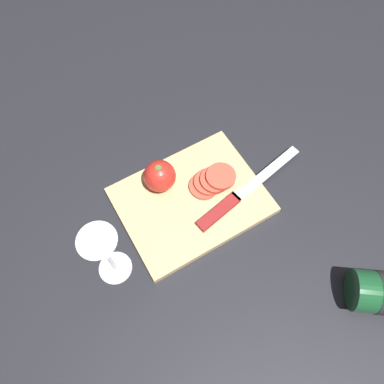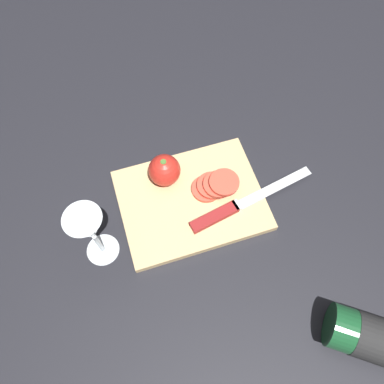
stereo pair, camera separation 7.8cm
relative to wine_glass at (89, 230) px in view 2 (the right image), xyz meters
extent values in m
plane|color=black|center=(-0.21, -0.06, -0.12)|extent=(3.00, 3.00, 0.00)
cube|color=tan|center=(-0.21, -0.05, -0.11)|extent=(0.31, 0.23, 0.02)
cylinder|color=black|center=(-0.43, 0.32, -0.08)|extent=(0.11, 0.11, 0.08)
cylinder|color=silver|center=(0.00, 0.00, -0.12)|extent=(0.07, 0.07, 0.00)
cylinder|color=silver|center=(0.00, 0.00, -0.07)|extent=(0.01, 0.01, 0.08)
cone|color=silver|center=(0.00, 0.00, 0.01)|extent=(0.07, 0.07, 0.09)
cone|color=beige|center=(0.00, 0.00, -0.02)|extent=(0.03, 0.03, 0.04)
sphere|color=red|center=(-0.17, -0.11, -0.06)|extent=(0.07, 0.07, 0.07)
cylinder|color=#47702D|center=(-0.17, -0.11, -0.03)|extent=(0.01, 0.01, 0.01)
cube|color=silver|center=(-0.39, -0.02, -0.10)|extent=(0.19, 0.06, 0.00)
cube|color=silver|center=(-0.29, 0.00, -0.09)|extent=(0.02, 0.03, 0.01)
cube|color=maroon|center=(-0.24, 0.01, -0.09)|extent=(0.11, 0.04, 0.01)
cylinder|color=#DB4C38|center=(-0.24, -0.06, -0.09)|extent=(0.06, 0.06, 0.01)
cylinder|color=#DB4C38|center=(-0.26, -0.06, -0.09)|extent=(0.06, 0.06, 0.01)
cylinder|color=#DB4C38|center=(-0.27, -0.05, -0.08)|extent=(0.06, 0.06, 0.01)
cylinder|color=#DB4C38|center=(-0.28, -0.05, -0.07)|extent=(0.06, 0.06, 0.01)
camera|label=1|loc=(-0.03, 0.25, 0.63)|focal=35.00mm
camera|label=2|loc=(-0.10, 0.28, 0.63)|focal=35.00mm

